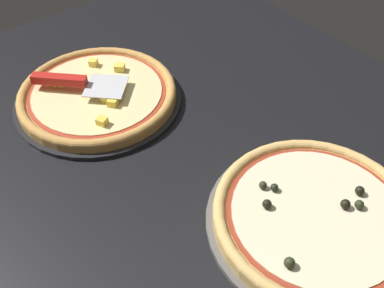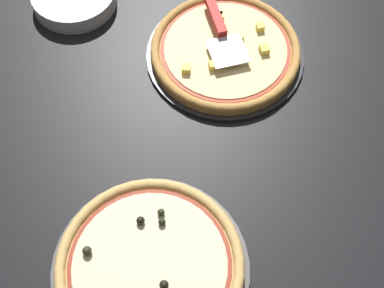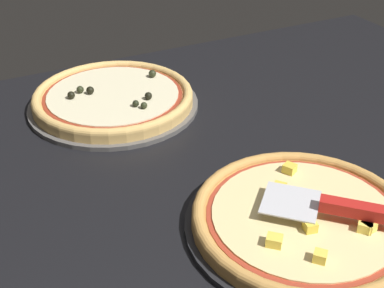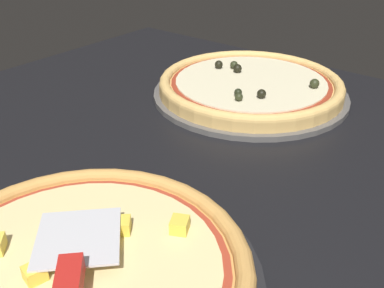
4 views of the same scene
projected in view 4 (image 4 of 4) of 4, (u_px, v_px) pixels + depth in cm
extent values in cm
cube|color=black|center=(235.00, 242.00, 54.36)|extent=(143.86, 122.36, 3.60)
cylinder|color=black|center=(79.00, 285.00, 45.34)|extent=(37.73, 37.73, 1.00)
cylinder|color=#C68E47|center=(78.00, 275.00, 44.69)|extent=(35.47, 35.47, 1.63)
torus|color=#C68E47|center=(76.00, 269.00, 44.29)|extent=(35.47, 35.47, 2.07)
cylinder|color=#A33823|center=(76.00, 269.00, 44.26)|extent=(30.83, 30.83, 0.15)
cylinder|color=beige|center=(76.00, 268.00, 44.20)|extent=(29.08, 29.08, 0.40)
cube|color=yellow|center=(122.00, 225.00, 48.32)|extent=(2.76, 2.77, 1.55)
cube|color=yellow|center=(35.00, 273.00, 42.25)|extent=(2.20, 2.30, 1.55)
cube|color=#F4D64C|center=(107.00, 239.00, 46.46)|extent=(2.56, 2.51, 1.55)
cube|color=yellow|center=(180.00, 225.00, 48.39)|extent=(2.60, 2.66, 1.55)
cylinder|color=#565451|center=(250.00, 94.00, 88.41)|extent=(37.91, 37.91, 1.00)
cylinder|color=#DBAD60|center=(250.00, 87.00, 87.70)|extent=(35.64, 35.64, 1.93)
torus|color=#DBAD60|center=(251.00, 82.00, 87.23)|extent=(35.64, 35.64, 2.08)
cylinder|color=maroon|center=(251.00, 82.00, 87.19)|extent=(30.98, 30.98, 0.15)
cylinder|color=beige|center=(251.00, 81.00, 87.13)|extent=(29.22, 29.22, 0.40)
sphere|color=black|center=(219.00, 65.00, 92.61)|extent=(1.66, 1.66, 1.66)
sphere|color=#282D19|center=(234.00, 65.00, 92.51)|extent=(1.61, 1.61, 1.61)
sphere|color=black|center=(262.00, 94.00, 79.17)|extent=(1.63, 1.63, 1.63)
sphere|color=#282D19|center=(315.00, 84.00, 83.21)|extent=(1.78, 1.78, 1.78)
sphere|color=black|center=(238.00, 92.00, 79.94)|extent=(1.42, 1.42, 1.42)
sphere|color=black|center=(238.00, 68.00, 90.47)|extent=(1.72, 1.72, 1.72)
sphere|color=#282D19|center=(239.00, 97.00, 78.17)|extent=(1.43, 1.43, 1.43)
cube|color=silver|center=(78.00, 237.00, 45.32)|extent=(12.06, 12.06, 0.24)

